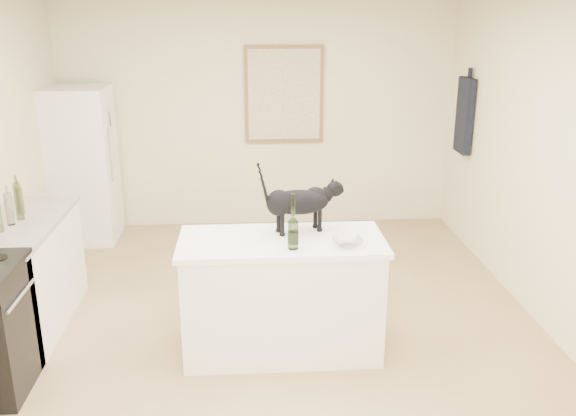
{
  "coord_description": "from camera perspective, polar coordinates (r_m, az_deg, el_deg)",
  "views": [
    {
      "loc": [
        -0.14,
        -4.4,
        2.5
      ],
      "look_at": [
        0.15,
        -0.15,
        1.12
      ],
      "focal_mm": 38.66,
      "sensor_mm": 36.0,
      "label": 1
    }
  ],
  "objects": [
    {
      "name": "fridge_paper",
      "position": [
        7.04,
        -16.02,
        7.91
      ],
      "size": [
        0.05,
        0.12,
        0.16
      ],
      "primitive_type": "cube",
      "rotation": [
        0.0,
        0.0,
        0.36
      ],
      "color": "white",
      "rests_on": "fridge"
    },
    {
      "name": "left_countertop",
      "position": [
        5.29,
        -23.69,
        -1.44
      ],
      "size": [
        0.62,
        1.44,
        0.04
      ],
      "primitive_type": "cube",
      "color": "gray",
      "rests_on": "left_cabinets"
    },
    {
      "name": "black_cat",
      "position": [
        4.58,
        0.92,
        0.24
      ],
      "size": [
        0.62,
        0.33,
        0.41
      ],
      "primitive_type": null,
      "rotation": [
        0.0,
        0.0,
        0.27
      ],
      "color": "black",
      "rests_on": "island_top"
    },
    {
      "name": "left_cabinets",
      "position": [
        5.45,
        -23.1,
        -5.92
      ],
      "size": [
        0.6,
        1.4,
        0.86
      ],
      "primitive_type": "cube",
      "color": "white",
      "rests_on": "floor"
    },
    {
      "name": "wall_back",
      "position": [
        7.25,
        -2.76,
        8.42
      ],
      "size": [
        4.5,
        0.0,
        4.5
      ],
      "primitive_type": "plane",
      "rotation": [
        1.57,
        0.0,
        0.0
      ],
      "color": "beige",
      "rests_on": "ground"
    },
    {
      "name": "artwork_canvas",
      "position": [
        7.18,
        -0.35,
        10.36
      ],
      "size": [
        0.82,
        0.0,
        1.02
      ],
      "primitive_type": "cube",
      "color": "beige",
      "rests_on": "wall_back"
    },
    {
      "name": "wine_bottle",
      "position": [
        4.26,
        0.48,
        -1.57
      ],
      "size": [
        0.08,
        0.08,
        0.35
      ],
      "primitive_type": "cylinder",
      "rotation": [
        0.0,
        0.0,
        -0.12
      ],
      "color": "#284F1F",
      "rests_on": "island_top"
    },
    {
      "name": "glass_bowl",
      "position": [
        4.39,
        5.47,
        -3.15
      ],
      "size": [
        0.23,
        0.23,
        0.05
      ],
      "primitive_type": "imported",
      "rotation": [
        0.0,
        0.0,
        0.06
      ],
      "color": "white",
      "rests_on": "island_top"
    },
    {
      "name": "island_top",
      "position": [
        4.51,
        -0.59,
        -3.11
      ],
      "size": [
        1.5,
        0.7,
        0.04
      ],
      "primitive_type": "cube",
      "color": "white",
      "rests_on": "island_base"
    },
    {
      "name": "hanging_garment",
      "position": [
        6.95,
        15.92,
        8.17
      ],
      "size": [
        0.08,
        0.34,
        0.8
      ],
      "primitive_type": "cube",
      "color": "black",
      "rests_on": "wall_right"
    },
    {
      "name": "wall_front",
      "position": [
        2.05,
        0.78,
        -18.03
      ],
      "size": [
        4.5,
        0.0,
        4.5
      ],
      "primitive_type": "plane",
      "rotation": [
        -1.57,
        0.0,
        0.0
      ],
      "color": "beige",
      "rests_on": "ground"
    },
    {
      "name": "floor",
      "position": [
        5.06,
        -1.85,
        -11.64
      ],
      "size": [
        5.5,
        5.5,
        0.0
      ],
      "primitive_type": "plane",
      "color": "tan",
      "rests_on": "ground"
    },
    {
      "name": "counter_bottle_cluster",
      "position": [
        5.26,
        -24.09,
        0.11
      ],
      "size": [
        0.12,
        0.48,
        0.3
      ],
      "color": "#306322",
      "rests_on": "left_countertop"
    },
    {
      "name": "artwork_frame",
      "position": [
        7.2,
        -0.36,
        10.38
      ],
      "size": [
        0.9,
        0.03,
        1.1
      ],
      "primitive_type": "cube",
      "color": "brown",
      "rests_on": "wall_back"
    },
    {
      "name": "wall_right",
      "position": [
        5.15,
        23.92,
        2.91
      ],
      "size": [
        0.0,
        5.5,
        5.5
      ],
      "primitive_type": "plane",
      "rotation": [
        1.57,
        0.0,
        -1.57
      ],
      "color": "beige",
      "rests_on": "ground"
    },
    {
      "name": "fridge",
      "position": [
        7.18,
        -18.42,
        3.75
      ],
      "size": [
        0.68,
        0.68,
        1.7
      ],
      "primitive_type": "cube",
      "color": "white",
      "rests_on": "floor"
    },
    {
      "name": "island_base",
      "position": [
        4.69,
        -0.57,
        -8.25
      ],
      "size": [
        1.44,
        0.67,
        0.86
      ],
      "primitive_type": "cube",
      "color": "white",
      "rests_on": "floor"
    }
  ]
}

